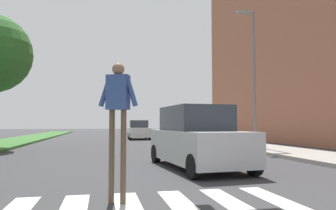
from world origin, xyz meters
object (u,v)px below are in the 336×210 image
street_lamp_right (252,66)px  sedan_midblock (139,130)px  pedestrian_performer (118,109)px  suv_crossing (197,139)px

street_lamp_right → sedan_midblock: (-4.66, 13.45, -3.79)m
street_lamp_right → pedestrian_performer: (-7.79, -10.27, -2.93)m
street_lamp_right → suv_crossing: (-5.08, -6.19, -3.66)m
street_lamp_right → sedan_midblock: 14.73m
suv_crossing → sedan_midblock: bearing=88.8°
street_lamp_right → pedestrian_performer: size_ratio=3.01×
street_lamp_right → sedan_midblock: street_lamp_right is taller
suv_crossing → sedan_midblock: 19.64m
suv_crossing → sedan_midblock: suv_crossing is taller
pedestrian_performer → street_lamp_right: bearing=52.8°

